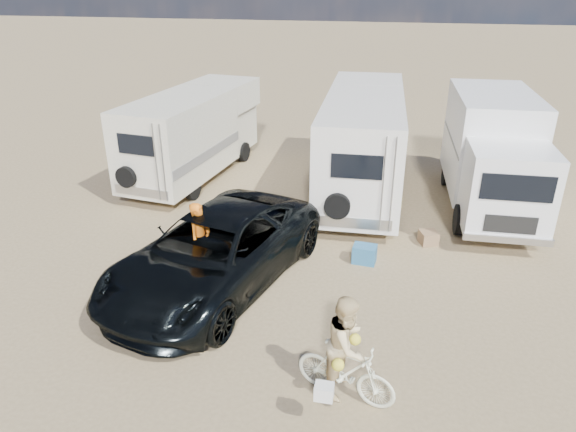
% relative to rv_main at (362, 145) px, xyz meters
% --- Properties ---
extents(ground, '(140.00, 140.00, 0.00)m').
position_rel_rv_main_xyz_m(ground, '(-0.18, -7.21, -1.54)').
color(ground, '#947D58').
rests_on(ground, ground).
extents(rv_main, '(2.48, 7.57, 3.08)m').
position_rel_rv_main_xyz_m(rv_main, '(0.00, 0.00, 0.00)').
color(rv_main, white).
rests_on(rv_main, ground).
extents(rv_left, '(2.95, 6.64, 2.83)m').
position_rel_rv_main_xyz_m(rv_left, '(-5.64, 0.33, -0.13)').
color(rv_left, white).
rests_on(rv_left, ground).
extents(box_truck, '(2.34, 6.08, 3.24)m').
position_rel_rv_main_xyz_m(box_truck, '(3.74, -0.66, 0.08)').
color(box_truck, white).
rests_on(box_truck, ground).
extents(dark_suv, '(4.23, 6.45, 1.65)m').
position_rel_rv_main_xyz_m(dark_suv, '(-2.71, -6.21, -0.71)').
color(dark_suv, black).
rests_on(dark_suv, ground).
extents(bike_man, '(1.81, 1.01, 0.90)m').
position_rel_rv_main_xyz_m(bike_man, '(-3.08, -6.04, -1.09)').
color(bike_man, red).
rests_on(bike_man, ground).
extents(bike_woman, '(1.78, 0.95, 1.03)m').
position_rel_rv_main_xyz_m(bike_woman, '(0.47, -9.07, -1.02)').
color(bike_woman, beige).
rests_on(bike_woman, ground).
extents(rider_man, '(0.55, 0.70, 1.70)m').
position_rel_rv_main_xyz_m(rider_man, '(-3.08, -6.04, -0.69)').
color(rider_man, orange).
rests_on(rider_man, ground).
extents(rider_woman, '(0.88, 1.00, 1.75)m').
position_rel_rv_main_xyz_m(rider_woman, '(0.47, -9.07, -0.66)').
color(rider_woman, '#DEC28A').
rests_on(rider_woman, ground).
extents(bike_parked, '(1.76, 1.27, 0.88)m').
position_rel_rv_main_xyz_m(bike_parked, '(4.29, -1.91, -1.10)').
color(bike_parked, '#272927').
rests_on(bike_parked, ground).
extents(cooler, '(0.59, 0.46, 0.44)m').
position_rel_rv_main_xyz_m(cooler, '(0.47, -4.54, -1.32)').
color(cooler, '#28608C').
rests_on(cooler, ground).
extents(crate, '(0.54, 0.54, 0.34)m').
position_rel_rv_main_xyz_m(crate, '(2.02, -3.24, -1.37)').
color(crate, brown).
rests_on(crate, ground).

